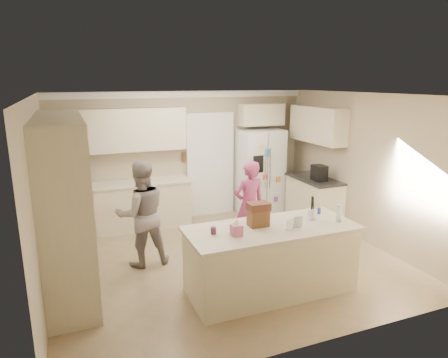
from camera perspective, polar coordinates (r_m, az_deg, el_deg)
name	(u,v)px	position (r m, az deg, el deg)	size (l,w,h in m)	color
floor	(226,261)	(6.52, 0.33, -11.58)	(5.20, 4.60, 0.02)	#917654
ceiling	(227,94)	(5.89, 0.36, 12.08)	(5.20, 4.60, 0.02)	white
wall_back	(184,156)	(8.22, -5.72, 3.33)	(5.20, 0.02, 2.60)	tan
wall_front	(313,234)	(4.13, 12.57, -7.71)	(5.20, 0.02, 2.60)	tan
wall_left	(39,200)	(5.67, -24.92, -2.73)	(0.02, 4.60, 2.60)	tan
wall_right	(364,168)	(7.44, 19.34, 1.49)	(0.02, 4.60, 2.60)	tan
crown_back	(183,94)	(8.03, -5.83, 11.93)	(5.20, 0.08, 0.12)	white
pantry_bank	(65,202)	(5.89, -21.71, -3.11)	(0.60, 2.60, 2.35)	beige
back_base_cab	(132,206)	(7.89, -13.00, -3.84)	(2.20, 0.60, 0.88)	beige
back_countertop	(131,183)	(7.76, -13.17, -0.62)	(2.24, 0.63, 0.04)	beige
back_upper_cab	(127,130)	(7.71, -13.73, 6.82)	(2.20, 0.35, 0.80)	beige
doorway_opening	(210,166)	(8.40, -2.02, 1.89)	(0.90, 0.06, 2.10)	black
doorway_casing	(211,166)	(8.37, -1.93, 1.84)	(1.02, 0.03, 2.22)	white
wall_frame_upper	(185,144)	(8.14, -5.55, 5.02)	(0.15, 0.02, 0.20)	brown
wall_frame_lower	(186,157)	(8.19, -5.50, 3.16)	(0.15, 0.02, 0.20)	brown
refrigerator	(260,172)	(8.58, 5.10, 1.07)	(0.90, 0.70, 1.80)	white
fridge_seam	(267,175)	(8.27, 6.21, 0.56)	(0.01, 0.02, 1.78)	gray
fridge_dispenser	(258,164)	(8.11, 4.91, 2.13)	(0.22, 0.03, 0.35)	black
fridge_handle_l	(266,168)	(8.20, 5.97, 1.53)	(0.02, 0.02, 0.85)	silver
fridge_handle_r	(270,168)	(8.25, 6.59, 1.58)	(0.02, 0.02, 0.85)	silver
over_fridge_cab	(261,115)	(8.54, 5.34, 9.16)	(0.95, 0.35, 0.45)	beige
right_base_cab	(314,201)	(8.22, 12.69, -3.11)	(0.60, 1.20, 0.88)	beige
right_countertop	(315,179)	(8.10, 12.80, 0.00)	(0.63, 1.24, 0.04)	#2D2B28
right_upper_cab	(317,125)	(8.16, 13.20, 7.58)	(0.35, 1.50, 0.70)	beige
coffee_maker	(319,173)	(7.88, 13.44, 0.85)	(0.22, 0.28, 0.30)	black
island_base	(271,261)	(5.51, 6.69, -11.53)	(2.20, 0.90, 0.88)	beige
island_top	(272,229)	(5.33, 6.83, -7.05)	(2.28, 0.96, 0.05)	beige
utensil_crock	(312,214)	(5.66, 12.44, -4.95)	(0.13, 0.13, 0.15)	white
tissue_box	(236,230)	(4.98, 1.79, -7.30)	(0.13, 0.13, 0.14)	#D76793
tissue_plume	(237,222)	(4.95, 1.80, -6.11)	(0.08, 0.08, 0.08)	white
dollhouse_body	(258,218)	(5.30, 4.92, -5.57)	(0.26, 0.18, 0.22)	brown
dollhouse_roof	(259,206)	(5.25, 4.96, -3.92)	(0.28, 0.20, 0.10)	#592D1E
jam_jar	(213,231)	(5.04, -1.52, -7.37)	(0.07, 0.07, 0.09)	#59263F
greeting_card_a	(290,225)	(5.20, 9.38, -6.44)	(0.12, 0.01, 0.16)	white
greeting_card_b	(298,222)	(5.32, 10.49, -6.04)	(0.12, 0.01, 0.16)	silver
water_bottle	(339,213)	(5.66, 16.12, -4.69)	(0.07, 0.07, 0.24)	silver
shaker_salt	(315,211)	(5.89, 12.88, -4.52)	(0.05, 0.05, 0.09)	#35429F
shaker_pepper	(319,211)	(5.93, 13.44, -4.43)	(0.05, 0.05, 0.09)	#35429F
teen_boy	(142,214)	(6.22, -11.68, -4.90)	(0.80, 0.62, 1.65)	gray
teen_girl	(249,206)	(6.69, 3.61, -3.80)	(0.56, 0.37, 1.53)	#A94278
fridge_magnets	(267,175)	(8.27, 6.23, 0.55)	(0.76, 0.02, 1.44)	tan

